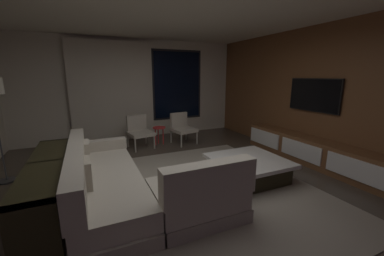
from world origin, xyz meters
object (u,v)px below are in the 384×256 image
at_px(sectional_couch, 128,186).
at_px(mounted_tv, 314,95).
at_px(accent_chair_by_curtain, 139,130).
at_px(accent_chair_near_window, 182,126).
at_px(console_table_behind_couch, 49,186).
at_px(book_stack_on_coffee_table, 245,160).
at_px(side_stool, 159,130).
at_px(media_console, 310,151).
at_px(coffee_table, 248,168).

xyz_separation_m(sectional_couch, mounted_tv, (3.77, 0.31, 1.06)).
bearing_deg(sectional_couch, accent_chair_by_curtain, 74.71).
xyz_separation_m(accent_chair_near_window, console_table_behind_couch, (-2.73, -2.43, -0.02)).
bearing_deg(mounted_tv, book_stack_on_coffee_table, -168.63).
bearing_deg(book_stack_on_coffee_table, console_table_behind_couch, 175.74).
relative_size(side_stool, media_console, 0.15).
bearing_deg(book_stack_on_coffee_table, accent_chair_near_window, 90.73).
height_order(coffee_table, accent_chair_by_curtain, accent_chair_by_curtain).
bearing_deg(book_stack_on_coffee_table, accent_chair_by_curtain, 112.83).
distance_m(book_stack_on_coffee_table, accent_chair_near_window, 2.63).
height_order(accent_chair_near_window, console_table_behind_couch, accent_chair_near_window).
distance_m(coffee_table, side_stool, 2.72).
relative_size(book_stack_on_coffee_table, accent_chair_near_window, 0.36).
relative_size(accent_chair_near_window, accent_chair_by_curtain, 1.00).
height_order(side_stool, console_table_behind_couch, console_table_behind_couch).
bearing_deg(accent_chair_near_window, side_stool, 173.90).
relative_size(accent_chair_near_window, mounted_tv, 0.69).
bearing_deg(side_stool, accent_chair_by_curtain, 179.89).
bearing_deg(sectional_couch, media_console, 1.79).
height_order(side_stool, mounted_tv, mounted_tv).
height_order(media_console, console_table_behind_couch, console_table_behind_couch).
xyz_separation_m(coffee_table, accent_chair_by_curtain, (-1.29, 2.59, 0.25)).
bearing_deg(media_console, mounted_tv, 47.61).
xyz_separation_m(coffee_table, accent_chair_near_window, (-0.19, 2.53, 0.25)).
xyz_separation_m(book_stack_on_coffee_table, mounted_tv, (1.92, 0.39, 0.96)).
height_order(coffee_table, side_stool, side_stool).
xyz_separation_m(side_stool, mounted_tv, (2.55, -2.31, 0.98)).
relative_size(accent_chair_near_window, side_stool, 1.70).
xyz_separation_m(coffee_table, console_table_behind_couch, (-2.92, 0.10, 0.22)).
bearing_deg(mounted_tv, console_table_behind_couch, -177.81).
height_order(side_stool, media_console, media_console).
height_order(sectional_couch, mounted_tv, mounted_tv).
bearing_deg(coffee_table, accent_chair_by_curtain, 116.51).
bearing_deg(console_table_behind_couch, accent_chair_near_window, 41.61).
bearing_deg(side_stool, media_console, -46.63).
xyz_separation_m(accent_chair_near_window, media_console, (1.77, -2.45, -0.18)).
distance_m(accent_chair_near_window, side_stool, 0.61).
height_order(accent_chair_by_curtain, side_stool, accent_chair_by_curtain).
relative_size(book_stack_on_coffee_table, accent_chair_by_curtain, 0.36).
relative_size(coffee_table, media_console, 0.37).
xyz_separation_m(accent_chair_by_curtain, media_console, (2.87, -2.51, -0.18)).
bearing_deg(sectional_couch, mounted_tv, 4.71).
relative_size(coffee_table, console_table_behind_couch, 0.55).
xyz_separation_m(coffee_table, side_stool, (-0.79, 2.59, 0.19)).
bearing_deg(accent_chair_by_curtain, mounted_tv, -37.14).
distance_m(mounted_tv, console_table_behind_couch, 4.78).
xyz_separation_m(sectional_couch, book_stack_on_coffee_table, (1.85, -0.07, 0.10)).
relative_size(sectional_couch, accent_chair_near_window, 3.21).
distance_m(book_stack_on_coffee_table, media_console, 1.75).
bearing_deg(side_stool, sectional_couch, -114.93).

